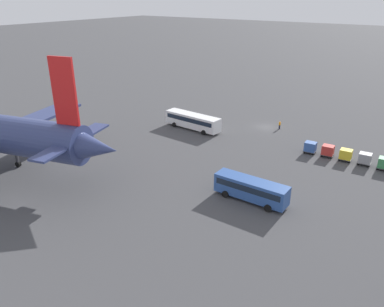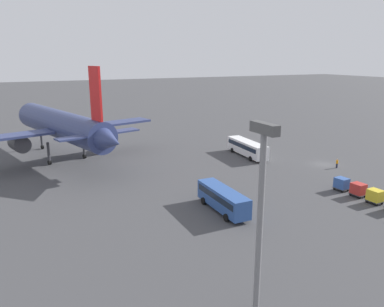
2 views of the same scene
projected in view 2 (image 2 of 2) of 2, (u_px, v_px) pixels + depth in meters
The scene contains 9 objects.
ground_plane at pixel (324, 164), 72.99m from camera, with size 600.00×600.00×0.00m, color #424244.
airplane at pixel (62, 126), 74.25m from camera, with size 44.59×37.69×18.95m.
shuttle_bus_near at pixel (247, 147), 78.87m from camera, with size 12.68×3.80×3.17m.
shuttle_bus_far at pixel (223, 198), 50.61m from camera, with size 10.28×3.03×3.09m.
worker_person at pixel (337, 163), 70.55m from camera, with size 0.38×0.38×1.74m.
cargo_cart_yellow at pixel (375, 196), 53.26m from camera, with size 2.08×1.78×2.06m.
cargo_cart_red at pixel (358, 189), 55.92m from camera, with size 2.08×1.78×2.06m.
cargo_cart_blue at pixel (342, 183), 58.45m from camera, with size 2.08×1.78×2.06m.
light_pole at pixel (261, 200), 28.51m from camera, with size 2.80×0.70×15.71m.
Camera 2 is at (-51.72, 53.91, 20.33)m, focal length 35.00 mm.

